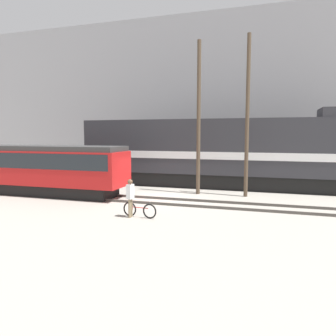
{
  "coord_description": "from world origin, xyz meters",
  "views": [
    {
      "loc": [
        6.42,
        -17.81,
        3.72
      ],
      "look_at": [
        0.79,
        0.03,
        1.8
      ],
      "focal_mm": 35.0,
      "sensor_mm": 36.0,
      "label": 1
    }
  ],
  "objects_px": {
    "person": "(130,194)",
    "utility_pole_center": "(247,117)",
    "streetcar": "(38,167)",
    "bicycle": "(140,210)",
    "freight_locomotive": "(217,152)",
    "utility_pole_left": "(199,119)"
  },
  "relations": [
    {
      "from": "bicycle",
      "to": "person",
      "type": "relative_size",
      "value": 0.97
    },
    {
      "from": "bicycle",
      "to": "streetcar",
      "type": "bearing_deg",
      "value": 157.13
    },
    {
      "from": "freight_locomotive",
      "to": "utility_pole_center",
      "type": "bearing_deg",
      "value": -54.43
    },
    {
      "from": "bicycle",
      "to": "freight_locomotive",
      "type": "bearing_deg",
      "value": 78.58
    },
    {
      "from": "streetcar",
      "to": "utility_pole_center",
      "type": "relative_size",
      "value": 1.2
    },
    {
      "from": "person",
      "to": "bicycle",
      "type": "bearing_deg",
      "value": 14.41
    },
    {
      "from": "freight_locomotive",
      "to": "person",
      "type": "height_order",
      "value": "freight_locomotive"
    },
    {
      "from": "utility_pole_left",
      "to": "freight_locomotive",
      "type": "bearing_deg",
      "value": 77.18
    },
    {
      "from": "bicycle",
      "to": "person",
      "type": "distance_m",
      "value": 0.83
    },
    {
      "from": "freight_locomotive",
      "to": "streetcar",
      "type": "bearing_deg",
      "value": -148.65
    },
    {
      "from": "streetcar",
      "to": "bicycle",
      "type": "relative_size",
      "value": 6.81
    },
    {
      "from": "freight_locomotive",
      "to": "person",
      "type": "xyz_separation_m",
      "value": [
        -2.35,
        -9.77,
        -1.45
      ]
    },
    {
      "from": "person",
      "to": "utility_pole_center",
      "type": "distance_m",
      "value": 8.89
    },
    {
      "from": "freight_locomotive",
      "to": "utility_pole_left",
      "type": "height_order",
      "value": "utility_pole_left"
    },
    {
      "from": "person",
      "to": "utility_pole_left",
      "type": "relative_size",
      "value": 0.18
    },
    {
      "from": "streetcar",
      "to": "person",
      "type": "xyz_separation_m",
      "value": [
        7.82,
        -3.57,
        -0.68
      ]
    },
    {
      "from": "bicycle",
      "to": "utility_pole_left",
      "type": "xyz_separation_m",
      "value": [
        1.25,
        6.57,
        4.36
      ]
    },
    {
      "from": "freight_locomotive",
      "to": "utility_pole_left",
      "type": "distance_m",
      "value": 3.86
    },
    {
      "from": "bicycle",
      "to": "utility_pole_center",
      "type": "relative_size",
      "value": 0.18
    },
    {
      "from": "utility_pole_center",
      "to": "bicycle",
      "type": "bearing_deg",
      "value": -122.41
    },
    {
      "from": "freight_locomotive",
      "to": "streetcar",
      "type": "distance_m",
      "value": 11.94
    },
    {
      "from": "streetcar",
      "to": "person",
      "type": "distance_m",
      "value": 8.62
    }
  ]
}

